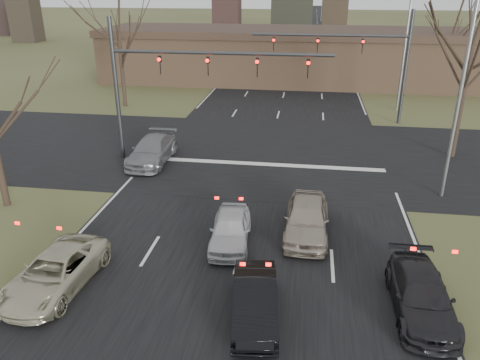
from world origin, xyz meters
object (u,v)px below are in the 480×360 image
Objects in this scene: building at (308,55)px; streetlight_right_far at (404,39)px; mast_arm_far at (366,53)px; car_silver_suv at (55,272)px; car_black_hatch at (255,301)px; car_grey_ahead at (152,150)px; mast_arm_near at (171,73)px; streetlight_right_near at (458,82)px; car_white_sedan at (230,229)px; car_silver_ahead at (307,218)px; car_charcoal_sedan at (421,295)px.

streetlight_right_far reaches higher than building.
car_silver_suv is (-12.07, -22.73, -4.39)m from mast_arm_far.
car_black_hatch is at bearing -102.56° from mast_arm_far.
car_grey_ahead is at bearing -108.43° from building.
building is at bearing 73.87° from mast_arm_near.
car_black_hatch is 0.78× the size of car_grey_ahead.
streetlight_right_far reaches higher than car_grey_ahead.
building is at bearing 103.69° from streetlight_right_near.
building is 3.81× the size of mast_arm_far.
car_white_sedan is 10.35m from car_grey_ahead.
mast_arm_near is (-7.23, -25.00, 2.41)m from building.
building is 15.75m from mast_arm_far.
car_silver_suv is 0.92× the size of car_grey_ahead.
car_silver_suv is 6.58m from car_white_sedan.
streetlight_right_far reaches higher than mast_arm_far.
building is 9.36× the size of car_silver_suv.
streetlight_right_near and streetlight_right_far have the same top height.
car_silver_ahead is (8.98, -7.29, 0.04)m from car_grey_ahead.
car_white_sedan is at bearing -54.38° from car_grey_ahead.
car_black_hatch is at bearing -127.27° from streetlight_right_near.
mast_arm_near is at bearing 21.69° from car_grey_ahead.
mast_arm_near reaches higher than car_silver_ahead.
mast_arm_near is 14.38m from streetlight_right_near.
car_silver_suv is 1.05× the size of car_charcoal_sedan.
mast_arm_far is 13.28m from streetlight_right_near.
car_grey_ahead is (-6.00, 8.44, 0.07)m from car_white_sedan.
car_grey_ahead reaches higher than car_charcoal_sedan.
streetlight_right_far is at bearing 64.82° from car_silver_suv.
car_charcoal_sedan is 0.98× the size of car_silver_ahead.
streetlight_right_near is 1.00× the size of streetlight_right_far.
car_silver_suv is 1.18× the size of car_black_hatch.
car_silver_ahead is (0.48, -32.79, -1.91)m from building.
car_black_hatch reaches higher than car_silver_suv.
mast_arm_far is 1.11× the size of streetlight_right_far.
car_grey_ahead is at bearing -140.38° from mast_arm_far.
car_black_hatch is at bearing -106.97° from streetlight_right_far.
car_silver_suv is at bearing -149.07° from car_white_sedan.
mast_arm_near is 1.09× the size of mast_arm_far.
mast_arm_far reaches higher than car_charcoal_sedan.
streetlight_right_far is 31.15m from car_silver_suv.
mast_arm_far is at bearing 66.49° from car_silver_suv.
car_grey_ahead is (-12.68, -10.50, -4.30)m from mast_arm_far.
car_grey_ahead is 1.11× the size of car_silver_ahead.
car_silver_suv is at bearing -148.04° from car_silver_ahead.
car_black_hatch is at bearing -0.20° from car_silver_suv.
streetlight_right_near is at bearing 37.94° from car_silver_suv.
mast_arm_far reaches higher than car_black_hatch.
mast_arm_far is at bearing 101.47° from streetlight_right_near.
car_silver_suv is at bearing -119.63° from streetlight_right_far.
car_silver_suv is (-0.65, -12.73, -4.44)m from mast_arm_near.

